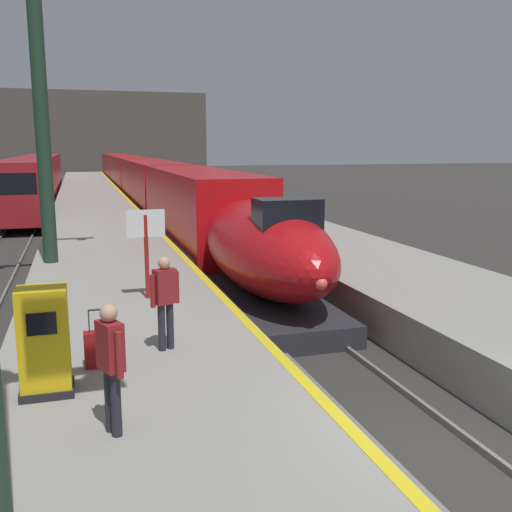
% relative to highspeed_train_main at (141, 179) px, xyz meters
% --- Properties ---
extents(ground_plane, '(260.00, 260.00, 0.00)m').
position_rel_highspeed_train_main_xyz_m(ground_plane, '(0.00, -42.65, -1.97)').
color(ground_plane, '#33302D').
extents(platform_left, '(4.80, 110.00, 1.05)m').
position_rel_highspeed_train_main_xyz_m(platform_left, '(-4.05, -17.90, -1.44)').
color(platform_left, gray).
rests_on(platform_left, ground).
extents(platform_right, '(4.80, 110.00, 1.05)m').
position_rel_highspeed_train_main_xyz_m(platform_right, '(4.05, -17.90, -1.44)').
color(platform_right, gray).
rests_on(platform_right, ground).
extents(platform_left_safety_stripe, '(0.20, 107.80, 0.01)m').
position_rel_highspeed_train_main_xyz_m(platform_left_safety_stripe, '(-1.77, -17.90, -0.91)').
color(platform_left_safety_stripe, yellow).
rests_on(platform_left_safety_stripe, platform_left).
extents(rail_main_left, '(0.08, 110.00, 0.12)m').
position_rel_highspeed_train_main_xyz_m(rail_main_left, '(-0.75, -15.15, -1.91)').
color(rail_main_left, slate).
rests_on(rail_main_left, ground).
extents(rail_main_right, '(0.08, 110.00, 0.12)m').
position_rel_highspeed_train_main_xyz_m(rail_main_right, '(0.75, -15.15, -1.91)').
color(rail_main_right, slate).
rests_on(rail_main_right, ground).
extents(rail_secondary_left, '(0.08, 110.00, 0.12)m').
position_rel_highspeed_train_main_xyz_m(rail_secondary_left, '(-8.85, -15.15, -1.91)').
color(rail_secondary_left, slate).
rests_on(rail_secondary_left, ground).
extents(rail_secondary_right, '(0.08, 110.00, 0.12)m').
position_rel_highspeed_train_main_xyz_m(rail_secondary_right, '(-7.35, -15.15, -1.91)').
color(rail_secondary_right, slate).
rests_on(rail_secondary_right, ground).
extents(highspeed_train_main, '(2.92, 76.54, 3.60)m').
position_rel_highspeed_train_main_xyz_m(highspeed_train_main, '(0.00, 0.00, 0.00)').
color(highspeed_train_main, '#B20F14').
rests_on(highspeed_train_main, ground).
extents(regional_train_adjacent, '(2.85, 36.60, 3.80)m').
position_rel_highspeed_train_main_xyz_m(regional_train_adjacent, '(-8.10, 1.03, 0.16)').
color(regional_train_adjacent, maroon).
rests_on(regional_train_adjacent, ground).
extents(station_column_mid, '(4.00, 0.68, 10.35)m').
position_rel_highspeed_train_main_xyz_m(station_column_mid, '(-5.90, -29.77, 5.23)').
color(station_column_mid, '#1E3828').
rests_on(station_column_mid, platform_left).
extents(passenger_near_edge, '(0.54, 0.35, 1.69)m').
position_rel_highspeed_train_main_xyz_m(passenger_near_edge, '(-3.60, -38.83, 0.07)').
color(passenger_near_edge, '#23232D').
rests_on(passenger_near_edge, platform_left).
extents(passenger_mid_platform, '(0.35, 0.53, 1.69)m').
position_rel_highspeed_train_main_xyz_m(passenger_mid_platform, '(-4.69, -41.75, 0.07)').
color(passenger_mid_platform, '#23232D').
rests_on(passenger_mid_platform, platform_left).
extents(rolling_suitcase, '(0.40, 0.22, 0.98)m').
position_rel_highspeed_train_main_xyz_m(rolling_suitcase, '(-4.81, -39.34, -0.61)').
color(rolling_suitcase, maroon).
rests_on(rolling_suitcase, platform_left).
extents(ticket_machine_yellow, '(0.76, 0.62, 1.60)m').
position_rel_highspeed_train_main_xyz_m(ticket_machine_yellow, '(-5.55, -40.22, -0.18)').
color(ticket_machine_yellow, yellow).
rests_on(ticket_machine_yellow, platform_left).
extents(departure_info_board, '(0.90, 0.10, 2.12)m').
position_rel_highspeed_train_main_xyz_m(departure_info_board, '(-3.50, -35.10, 0.59)').
color(departure_info_board, maroon).
rests_on(departure_info_board, platform_left).
extents(terminus_back_wall, '(36.00, 2.00, 14.00)m').
position_rel_highspeed_train_main_xyz_m(terminus_back_wall, '(0.00, 59.35, 5.03)').
color(terminus_back_wall, '#4C4742').
rests_on(terminus_back_wall, ground).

